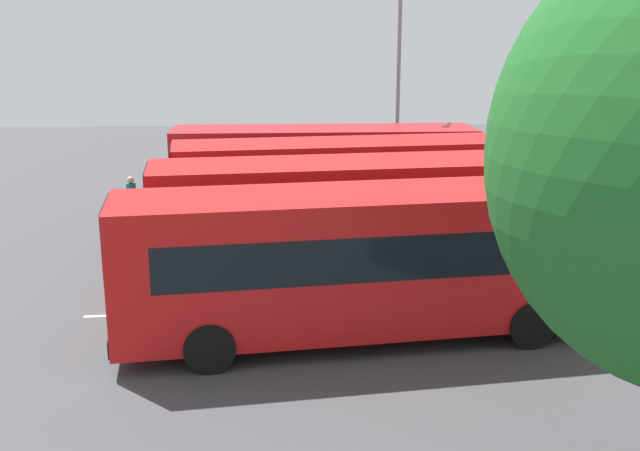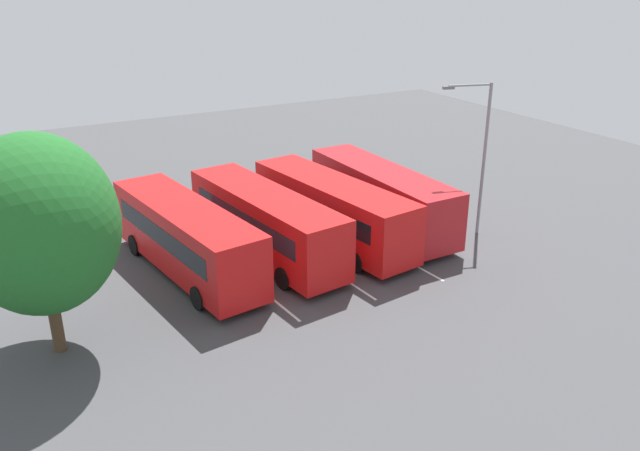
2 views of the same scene
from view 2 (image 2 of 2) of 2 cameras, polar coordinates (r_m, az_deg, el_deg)
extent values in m
plane|color=#424244|center=(31.94, -2.09, -2.02)|extent=(64.99, 64.99, 0.00)
cube|color=#AD191E|center=(34.01, 5.48, 2.67)|extent=(10.48, 2.65, 2.87)
cube|color=black|center=(37.91, 1.01, 6.05)|extent=(0.15, 2.21, 1.21)
cube|color=black|center=(33.24, 3.77, 2.89)|extent=(8.78, 0.20, 0.92)
cube|color=black|center=(34.59, 7.17, 3.54)|extent=(8.78, 0.20, 0.92)
cube|color=black|center=(37.79, 0.99, 6.76)|extent=(0.13, 2.01, 0.32)
cube|color=black|center=(38.53, 0.96, 3.22)|extent=(0.13, 2.31, 0.36)
cylinder|color=black|center=(36.46, 0.85, 1.99)|extent=(1.02, 0.29, 1.01)
cylinder|color=black|center=(37.67, 3.98, 2.61)|extent=(1.02, 0.29, 1.01)
cylinder|color=black|center=(31.32, 7.11, -1.68)|extent=(1.02, 0.29, 1.01)
cylinder|color=black|center=(32.72, 10.47, -0.82)|extent=(1.02, 0.29, 1.01)
cube|color=red|center=(31.95, 1.10, 1.47)|extent=(10.68, 3.82, 2.87)
cube|color=black|center=(35.73, -3.97, 4.99)|extent=(0.40, 2.21, 1.21)
cube|color=black|center=(31.14, -0.69, 1.59)|extent=(8.71, 1.19, 0.92)
cube|color=black|center=(32.54, 2.82, 2.49)|extent=(8.71, 1.19, 0.92)
cube|color=black|center=(35.60, -4.01, 5.74)|extent=(0.35, 2.00, 0.32)
cube|color=black|center=(36.38, -3.91, 2.01)|extent=(0.39, 2.30, 0.36)
cylinder|color=black|center=(34.33, -3.90, 0.63)|extent=(1.04, 0.41, 1.01)
cylinder|color=black|center=(35.58, -0.66, 1.47)|extent=(1.04, 0.41, 1.01)
cylinder|color=black|center=(29.35, 3.20, -3.22)|extent=(1.04, 0.41, 1.01)
cylinder|color=black|center=(30.80, 6.64, -2.07)|extent=(1.04, 0.41, 1.01)
cube|color=red|center=(30.48, -4.85, 0.35)|extent=(10.67, 3.76, 2.87)
cube|color=#19232D|center=(34.51, -9.42, 4.12)|extent=(0.39, 2.21, 1.21)
cube|color=#19232D|center=(29.79, -6.88, 0.45)|extent=(8.72, 1.15, 0.92)
cube|color=#19232D|center=(30.96, -2.94, 1.44)|extent=(8.72, 1.15, 0.92)
cube|color=black|center=(34.39, -9.49, 4.89)|extent=(0.34, 2.00, 0.32)
cube|color=black|center=(35.19, -9.24, 1.05)|extent=(0.38, 2.30, 0.36)
cylinder|color=black|center=(33.16, -9.57, -0.43)|extent=(1.04, 0.40, 1.01)
cylinder|color=black|center=(34.20, -6.02, 0.47)|extent=(1.04, 0.40, 1.01)
cylinder|color=black|center=(27.84, -3.25, -4.70)|extent=(1.04, 0.40, 1.01)
cylinder|color=black|center=(29.06, 0.70, -3.46)|extent=(1.04, 0.40, 1.01)
cube|color=red|center=(29.34, -11.79, -0.94)|extent=(10.69, 3.90, 2.87)
cube|color=black|center=(33.58, -15.76, 3.06)|extent=(0.42, 2.20, 1.21)
cube|color=black|center=(28.77, -14.03, -0.88)|extent=(8.70, 1.27, 0.92)
cube|color=black|center=(29.70, -9.72, 0.22)|extent=(8.70, 1.27, 0.92)
cube|color=black|center=(33.45, -15.86, 3.85)|extent=(0.37, 2.00, 0.32)
cube|color=black|center=(34.27, -15.44, -0.07)|extent=(0.41, 2.30, 0.36)
cylinder|color=black|center=(32.29, -16.11, -1.66)|extent=(1.04, 0.42, 1.01)
cylinder|color=black|center=(33.10, -12.29, -0.69)|extent=(1.04, 0.42, 1.01)
cylinder|color=black|center=(26.69, -10.73, -6.34)|extent=(1.04, 0.42, 1.01)
cylinder|color=black|center=(27.66, -6.31, -4.99)|extent=(1.04, 0.42, 1.01)
cylinder|color=#232833|center=(39.23, -1.25, 3.34)|extent=(0.13, 0.13, 0.87)
cylinder|color=#232833|center=(39.13, -1.42, 3.29)|extent=(0.13, 0.13, 0.87)
cylinder|color=#146B60|center=(38.93, -1.35, 4.40)|extent=(0.39, 0.39, 0.69)
sphere|color=tan|center=(38.80, -1.35, 5.05)|extent=(0.23, 0.23, 0.23)
cylinder|color=gray|center=(33.47, 14.34, 5.58)|extent=(0.16, 0.16, 7.83)
cylinder|color=gray|center=(32.16, 13.19, 12.03)|extent=(0.74, 2.13, 0.10)
cube|color=slate|center=(31.73, 11.34, 11.90)|extent=(0.36, 0.59, 0.14)
cylinder|color=#4C3823|center=(25.07, -22.46, -7.53)|extent=(0.44, 0.44, 2.72)
ellipsoid|color=#1E6023|center=(23.61, -23.71, 0.12)|extent=(5.97, 5.37, 6.26)
cube|color=silver|center=(33.58, 3.39, -0.79)|extent=(12.78, 1.09, 0.01)
cube|color=silver|center=(31.94, -2.09, -2.01)|extent=(12.78, 1.09, 0.01)
cube|color=silver|center=(30.63, -8.11, -3.33)|extent=(12.78, 1.09, 0.01)
camera|label=1|loc=(29.37, -43.09, 3.11)|focal=42.07mm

